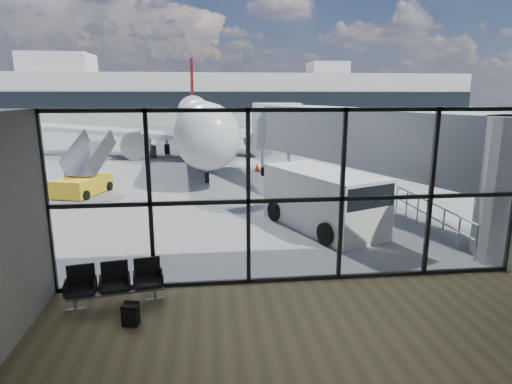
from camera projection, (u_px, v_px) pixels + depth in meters
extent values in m
plane|color=slate|center=(226.00, 136.00, 50.03)|extent=(220.00, 220.00, 0.00)
cube|color=brown|center=(339.00, 378.00, 7.41)|extent=(12.00, 8.00, 0.01)
cube|color=silver|center=(352.00, 115.00, 6.41)|extent=(12.00, 8.00, 0.02)
cube|color=white|center=(295.00, 198.00, 10.78)|extent=(12.00, 0.04, 4.50)
cube|color=black|center=(294.00, 279.00, 11.27)|extent=(12.00, 0.12, 0.10)
cube|color=black|center=(295.00, 200.00, 10.79)|extent=(12.00, 0.12, 0.10)
cube|color=black|center=(297.00, 110.00, 10.29)|extent=(12.00, 0.12, 0.10)
cube|color=black|center=(47.00, 205.00, 10.13)|extent=(0.10, 0.12, 4.50)
cube|color=black|center=(150.00, 202.00, 10.39)|extent=(0.10, 0.12, 4.50)
cube|color=black|center=(248.00, 199.00, 10.65)|extent=(0.10, 0.12, 4.50)
cube|color=black|center=(342.00, 197.00, 10.91)|extent=(0.10, 0.12, 4.50)
cube|color=black|center=(431.00, 194.00, 11.18)|extent=(0.10, 0.12, 4.50)
cube|color=#939698|center=(361.00, 136.00, 18.86)|extent=(7.45, 14.81, 2.40)
cube|color=#939698|center=(276.00, 125.00, 25.35)|extent=(2.60, 2.20, 2.60)
cylinder|color=gray|center=(263.00, 161.00, 25.73)|extent=(0.20, 0.20, 1.80)
cylinder|color=gray|center=(289.00, 160.00, 25.91)|extent=(0.20, 0.20, 1.80)
cylinder|color=black|center=(276.00, 171.00, 25.97)|extent=(1.80, 0.56, 0.56)
cylinder|color=gray|center=(476.00, 243.00, 12.55)|extent=(0.06, 0.06, 1.10)
cylinder|color=gray|center=(459.00, 233.00, 13.42)|extent=(0.06, 0.06, 1.10)
cylinder|color=gray|center=(443.00, 225.00, 14.29)|extent=(0.06, 0.06, 1.10)
cylinder|color=gray|center=(430.00, 217.00, 15.16)|extent=(0.06, 0.06, 1.10)
cylinder|color=gray|center=(417.00, 210.00, 16.04)|extent=(0.06, 0.06, 1.10)
cylinder|color=gray|center=(407.00, 204.00, 16.91)|extent=(0.06, 0.06, 1.10)
cylinder|color=gray|center=(397.00, 199.00, 17.78)|extent=(0.06, 0.06, 1.10)
cylinder|color=gray|center=(431.00, 203.00, 15.05)|extent=(0.06, 5.40, 0.06)
cylinder|color=gray|center=(430.00, 216.00, 15.15)|extent=(0.06, 5.40, 0.06)
cube|color=#B6B5B1|center=(220.00, 99.00, 70.44)|extent=(80.00, 12.00, 8.00)
cube|color=black|center=(221.00, 100.00, 64.54)|extent=(80.00, 0.20, 2.40)
cube|color=#B6B5B1|center=(58.00, 63.00, 66.48)|extent=(10.00, 8.00, 3.00)
cube|color=#B6B5B1|center=(327.00, 68.00, 71.30)|extent=(6.00, 6.00, 2.00)
cylinder|color=#382619|center=(0.00, 113.00, 76.42)|extent=(0.50, 0.50, 3.06)
cylinder|color=#382619|center=(35.00, 112.00, 77.03)|extent=(0.50, 0.50, 3.42)
sphere|color=black|center=(32.00, 88.00, 76.10)|extent=(6.27, 6.27, 6.27)
cylinder|color=#382619|center=(70.00, 114.00, 77.77)|extent=(0.50, 0.50, 2.70)
sphere|color=black|center=(68.00, 95.00, 77.03)|extent=(4.95, 4.95, 4.95)
cylinder|color=#382619|center=(104.00, 113.00, 78.38)|extent=(0.50, 0.50, 3.06)
sphere|color=black|center=(102.00, 92.00, 77.55)|extent=(5.61, 5.61, 5.61)
cylinder|color=#382619|center=(137.00, 111.00, 79.00)|extent=(0.50, 0.50, 3.42)
sphere|color=black|center=(136.00, 88.00, 78.07)|extent=(6.27, 6.27, 6.27)
cube|color=gray|center=(116.00, 294.00, 9.97)|extent=(2.17, 0.47, 0.04)
cube|color=black|center=(81.00, 291.00, 9.72)|extent=(0.71, 0.68, 0.08)
cube|color=black|center=(81.00, 276.00, 9.93)|extent=(0.62, 0.18, 0.55)
cube|color=black|center=(115.00, 287.00, 9.93)|extent=(0.71, 0.68, 0.08)
cube|color=black|center=(115.00, 272.00, 10.13)|extent=(0.62, 0.18, 0.55)
cube|color=black|center=(148.00, 283.00, 10.14)|extent=(0.71, 0.68, 0.08)
cube|color=black|center=(147.00, 268.00, 10.34)|extent=(0.62, 0.18, 0.55)
cylinder|color=gray|center=(75.00, 304.00, 9.75)|extent=(0.06, 0.06, 0.25)
cylinder|color=gray|center=(155.00, 294.00, 10.25)|extent=(0.06, 0.06, 0.25)
cube|color=black|center=(131.00, 315.00, 9.06)|extent=(0.38, 0.28, 0.47)
cube|color=black|center=(128.00, 318.00, 8.94)|extent=(0.29, 0.12, 0.32)
cylinder|color=black|center=(132.00, 302.00, 9.11)|extent=(0.33, 0.15, 0.09)
cylinder|color=silver|center=(198.00, 121.00, 34.51)|extent=(4.89, 27.44, 3.37)
sphere|color=silver|center=(208.00, 137.00, 21.39)|extent=(3.37, 3.37, 3.37)
cone|color=silver|center=(193.00, 110.00, 49.75)|extent=(3.67, 5.64, 3.37)
cube|color=black|center=(207.00, 127.00, 21.81)|extent=(2.06, 1.20, 0.45)
cube|color=silver|center=(101.00, 131.00, 34.29)|extent=(13.99, 6.48, 1.08)
cylinder|color=black|center=(138.00, 144.00, 33.23)|extent=(2.08, 3.20, 1.91)
cube|color=silver|center=(167.00, 110.00, 48.81)|extent=(5.20, 2.38, 0.16)
cube|color=silver|center=(288.00, 128.00, 36.82)|extent=(13.84, 7.82, 1.08)
cylinder|color=black|center=(257.00, 142.00, 34.78)|extent=(2.08, 3.20, 1.91)
cube|color=silver|center=(218.00, 109.00, 49.76)|extent=(5.26, 2.89, 0.16)
cube|color=#4F0B0D|center=(192.00, 84.00, 49.08)|extent=(0.47, 3.47, 5.46)
cylinder|color=gray|center=(207.00, 172.00, 23.61)|extent=(0.18, 0.18, 1.27)
cylinder|color=black|center=(207.00, 177.00, 23.68)|extent=(0.26, 0.65, 0.64)
cylinder|color=black|center=(167.00, 149.00, 35.04)|extent=(0.46, 0.90, 0.87)
cylinder|color=black|center=(229.00, 148.00, 35.88)|extent=(0.46, 0.90, 0.87)
cube|color=silver|center=(323.00, 199.00, 15.64)|extent=(3.84, 5.29, 2.11)
cube|color=black|center=(357.00, 194.00, 13.99)|extent=(2.34, 1.95, 0.74)
cylinder|color=black|center=(326.00, 234.00, 13.94)|extent=(0.53, 0.78, 0.74)
cylinder|color=black|center=(374.00, 224.00, 14.96)|extent=(0.53, 0.78, 0.74)
cylinder|color=black|center=(275.00, 211.00, 16.62)|extent=(0.53, 0.78, 0.74)
cylinder|color=black|center=(318.00, 204.00, 17.64)|extent=(0.53, 0.78, 0.74)
cube|color=black|center=(143.00, 150.00, 33.63)|extent=(2.30, 3.01, 0.91)
cube|color=black|center=(139.00, 140.00, 34.38)|extent=(1.94, 2.51, 0.94)
cylinder|color=black|center=(139.00, 156.00, 32.61)|extent=(0.36, 0.49, 0.45)
cylinder|color=black|center=(155.00, 155.00, 33.25)|extent=(0.36, 0.49, 0.45)
cylinder|color=black|center=(132.00, 153.00, 34.12)|extent=(0.36, 0.49, 0.45)
cylinder|color=black|center=(148.00, 152.00, 34.77)|extent=(0.36, 0.49, 0.45)
cube|color=gold|center=(82.00, 185.00, 20.95)|extent=(2.46, 3.28, 0.83)
cube|color=gray|center=(90.00, 158.00, 21.48)|extent=(2.10, 2.69, 1.54)
cylinder|color=black|center=(54.00, 194.00, 20.17)|extent=(0.34, 0.50, 0.46)
cylinder|color=black|center=(86.00, 195.00, 19.85)|extent=(0.34, 0.50, 0.46)
cylinder|color=black|center=(80.00, 185.00, 22.16)|extent=(0.34, 0.50, 0.46)
cylinder|color=black|center=(109.00, 186.00, 21.84)|extent=(0.34, 0.50, 0.46)
cube|color=#FE620D|center=(303.00, 185.00, 23.22)|extent=(0.38, 0.38, 0.03)
cone|color=#FE620D|center=(303.00, 180.00, 23.16)|extent=(0.37, 0.37, 0.55)
cube|color=#D1690B|center=(285.00, 186.00, 22.96)|extent=(0.47, 0.47, 0.03)
cone|color=#D1690B|center=(285.00, 180.00, 22.89)|extent=(0.44, 0.44, 0.67)
cube|color=red|center=(257.00, 171.00, 27.28)|extent=(0.37, 0.37, 0.03)
cone|color=red|center=(257.00, 167.00, 27.22)|extent=(0.36, 0.36, 0.54)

